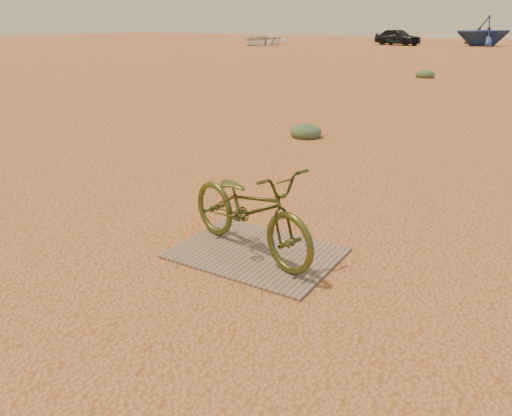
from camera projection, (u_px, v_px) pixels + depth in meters
The scene contains 8 objects.
ground at pixel (289, 247), 4.95m from camera, with size 120.00×120.00×0.00m, color #D27A48.
plywood_board at pixel (256, 253), 4.81m from camera, with size 1.52×1.13×0.02m, color #836B55.
bicycle at pixel (250, 209), 4.66m from camera, with size 0.58×1.68×0.88m, color #454F1C.
car at pixel (398, 37), 42.46m from camera, with size 1.59×3.95×1.34m, color black.
boat_near_left at pixel (260, 39), 42.73m from camera, with size 3.61×5.06×1.05m, color white.
boat_far_left at pixel (484, 31), 40.75m from camera, with size 3.93×4.55×2.40m, color navy.
kale_a at pixel (306, 137), 9.58m from camera, with size 0.60×0.60×0.33m, color #566F48.
kale_c at pixel (425, 78), 19.18m from camera, with size 0.72×0.72×0.40m, color #566F48.
Camera 1 is at (2.07, -4.00, 2.13)m, focal length 35.00 mm.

